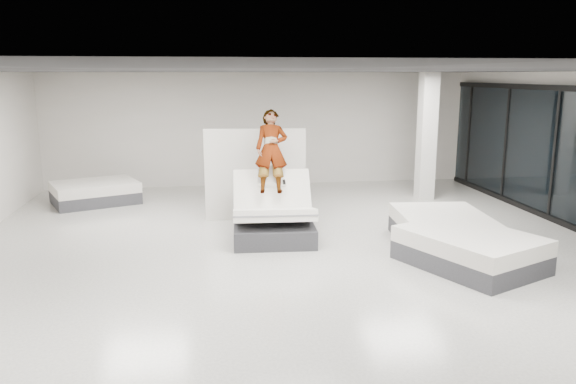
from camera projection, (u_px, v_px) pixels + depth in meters
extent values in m
plane|color=beige|center=(301.00, 262.00, 9.57)|extent=(14.00, 14.00, 0.00)
plane|color=#242427|center=(301.00, 71.00, 8.91)|extent=(14.00, 14.00, 0.00)
cube|color=silver|center=(260.00, 129.00, 16.02)|extent=(12.00, 0.04, 3.20)
cube|color=#36363B|center=(273.00, 228.00, 11.05)|extent=(1.64, 2.12, 0.35)
cube|color=white|center=(272.00, 194.00, 11.16)|extent=(1.57, 0.92, 0.91)
cube|color=slate|center=(272.00, 194.00, 11.16)|extent=(1.58, 0.79, 0.80)
cube|color=white|center=(274.00, 215.00, 10.50)|extent=(1.58, 1.13, 0.42)
cube|color=slate|center=(274.00, 215.00, 10.50)|extent=(1.60, 1.11, 0.23)
cube|color=silver|center=(272.00, 176.00, 11.15)|extent=(0.58, 0.41, 0.40)
imported|color=slate|center=(272.00, 168.00, 11.10)|extent=(0.75, 1.77, 1.27)
cube|color=black|center=(284.00, 182.00, 10.83)|extent=(0.06, 0.14, 0.08)
cube|color=white|center=(255.00, 175.00, 12.23)|extent=(2.20, 0.22, 2.00)
cube|color=#36363B|center=(443.00, 236.00, 10.54)|extent=(1.77, 2.24, 0.32)
cube|color=white|center=(444.00, 221.00, 10.48)|extent=(1.77, 2.24, 0.26)
cube|color=#36363B|center=(469.00, 257.00, 9.33)|extent=(2.31, 2.57, 0.32)
cube|color=white|center=(470.00, 241.00, 9.27)|extent=(2.31, 2.57, 0.26)
cube|color=#36363B|center=(96.00, 197.00, 13.94)|extent=(2.35, 2.09, 0.29)
cube|color=white|center=(95.00, 187.00, 13.89)|extent=(2.35, 2.09, 0.24)
cube|color=silver|center=(427.00, 137.00, 14.17)|extent=(0.40, 0.40, 3.20)
cube|color=black|center=(555.00, 155.00, 12.06)|extent=(0.09, 0.08, 2.80)
cube|color=black|center=(507.00, 143.00, 13.99)|extent=(0.09, 0.08, 2.80)
cube|color=black|center=(470.00, 135.00, 15.93)|extent=(0.09, 0.08, 2.80)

